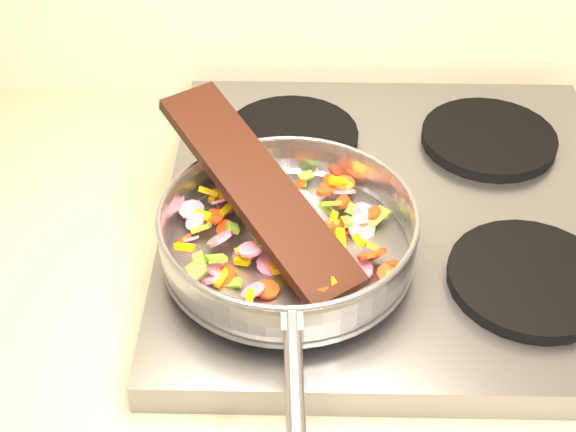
{
  "coord_description": "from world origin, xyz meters",
  "views": [
    {
      "loc": [
        -0.83,
        0.87,
        1.6
      ],
      "look_at": [
        -0.84,
        1.56,
        1.01
      ],
      "focal_mm": 50.0,
      "sensor_mm": 36.0,
      "label": 1
    }
  ],
  "objects": [
    {
      "name": "cooktop",
      "position": [
        -0.7,
        1.67,
        0.92
      ],
      "size": [
        0.6,
        0.6,
        0.04
      ],
      "primitive_type": "cube",
      "color": "#939399",
      "rests_on": "counter_top"
    },
    {
      "name": "grate_fl",
      "position": [
        -0.84,
        1.52,
        0.95
      ],
      "size": [
        0.19,
        0.19,
        0.02
      ],
      "primitive_type": "cylinder",
      "color": "black",
      "rests_on": "cooktop"
    },
    {
      "name": "grate_br",
      "position": [
        -0.56,
        1.81,
        0.95
      ],
      "size": [
        0.19,
        0.19,
        0.02
      ],
      "primitive_type": "cylinder",
      "color": "black",
      "rests_on": "cooktop"
    },
    {
      "name": "saute_pan",
      "position": [
        -0.84,
        1.55,
        0.99
      ],
      "size": [
        0.34,
        0.51,
        0.06
      ],
      "rotation": [
        0.0,
        0.0,
        0.05
      ],
      "color": "#9E9EA5",
      "rests_on": "grate_fl"
    },
    {
      "name": "wooden_spatula",
      "position": [
        -0.88,
        1.59,
        1.02
      ],
      "size": [
        0.25,
        0.3,
        0.1
      ],
      "primitive_type": "cube",
      "rotation": [
        0.0,
        -0.27,
        2.21
      ],
      "color": "black",
      "rests_on": "saute_pan"
    },
    {
      "name": "grate_fr",
      "position": [
        -0.56,
        1.52,
        0.95
      ],
      "size": [
        0.19,
        0.19,
        0.02
      ],
      "primitive_type": "cylinder",
      "color": "black",
      "rests_on": "cooktop"
    },
    {
      "name": "grate_bl",
      "position": [
        -0.84,
        1.81,
        0.95
      ],
      "size": [
        0.19,
        0.19,
        0.02
      ],
      "primitive_type": "cylinder",
      "color": "black",
      "rests_on": "cooktop"
    },
    {
      "name": "vegetable_heap",
      "position": [
        -0.84,
        1.57,
        0.98
      ],
      "size": [
        0.28,
        0.27,
        0.05
      ],
      "color": "olive",
      "rests_on": "saute_pan"
    }
  ]
}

